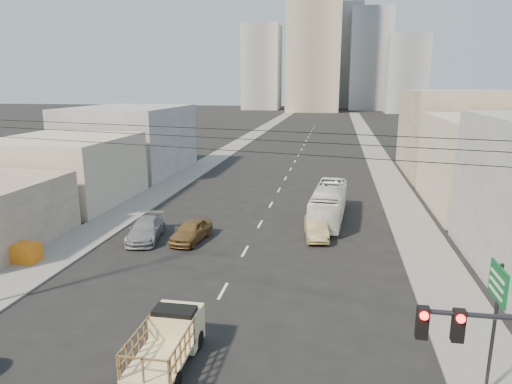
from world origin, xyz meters
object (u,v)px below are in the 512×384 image
(sedan_tan, at_px, (316,228))
(traffic_signal, at_px, (506,377))
(green_sign, at_px, (497,298))
(sedan_grey, at_px, (146,229))
(city_bus, at_px, (329,203))
(sedan_brown, at_px, (191,231))
(crate_stack, at_px, (24,252))
(flatbed_pickup, at_px, (168,338))

(sedan_tan, distance_m, traffic_signal, 22.00)
(sedan_tan, height_order, traffic_signal, traffic_signal)
(green_sign, bearing_deg, traffic_signal, -105.55)
(sedan_grey, bearing_deg, sedan_tan, 1.32)
(city_bus, distance_m, traffic_signal, 26.27)
(sedan_tan, relative_size, green_sign, 0.85)
(traffic_signal, relative_size, green_sign, 1.20)
(city_bus, xyz_separation_m, green_sign, (5.92, -20.73, 2.38))
(sedan_brown, bearing_deg, traffic_signal, -46.45)
(city_bus, distance_m, crate_stack, 22.14)
(sedan_grey, relative_size, green_sign, 1.01)
(traffic_signal, distance_m, green_sign, 5.21)
(crate_stack, bearing_deg, traffic_signal, -30.09)
(sedan_tan, bearing_deg, flatbed_pickup, -114.76)
(city_bus, relative_size, traffic_signal, 1.63)
(sedan_brown, bearing_deg, green_sign, -35.01)
(flatbed_pickup, height_order, crate_stack, flatbed_pickup)
(city_bus, height_order, crate_stack, city_bus)
(flatbed_pickup, xyz_separation_m, city_bus, (5.80, 20.81, 0.27))
(sedan_grey, bearing_deg, flatbed_pickup, -73.92)
(sedan_grey, bearing_deg, crate_stack, -146.37)
(city_bus, height_order, traffic_signal, traffic_signal)
(green_sign, bearing_deg, flatbed_pickup, -179.60)
(traffic_signal, bearing_deg, city_bus, 99.99)
(city_bus, relative_size, green_sign, 1.96)
(sedan_brown, bearing_deg, sedan_tan, 21.72)
(city_bus, bearing_deg, flatbed_pickup, -101.50)
(flatbed_pickup, height_order, city_bus, city_bus)
(sedan_grey, height_order, traffic_signal, traffic_signal)
(city_bus, distance_m, sedan_grey, 14.49)
(sedan_tan, bearing_deg, city_bus, 73.23)
(flatbed_pickup, relative_size, traffic_signal, 0.73)
(sedan_grey, distance_m, traffic_signal, 25.54)
(sedan_grey, height_order, crate_stack, sedan_grey)
(flatbed_pickup, relative_size, green_sign, 0.88)
(city_bus, xyz_separation_m, sedan_tan, (-0.76, -4.65, -0.66))
(crate_stack, bearing_deg, sedan_grey, 44.02)
(crate_stack, bearing_deg, city_bus, 34.51)
(sedan_tan, height_order, green_sign, green_sign)
(sedan_brown, xyz_separation_m, green_sign, (15.27, -13.86, 3.00))
(green_sign, bearing_deg, sedan_grey, 143.70)
(flatbed_pickup, xyz_separation_m, crate_stack, (-12.44, 8.27, -0.40))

